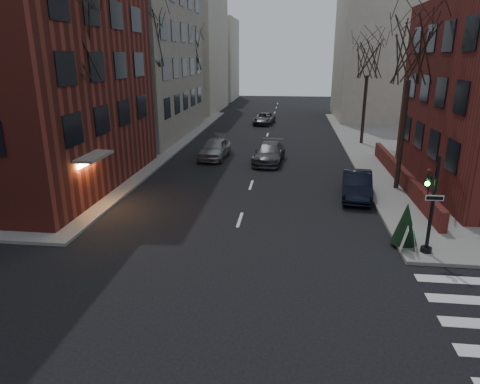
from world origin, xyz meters
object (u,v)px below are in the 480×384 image
parked_sedan (357,185)px  evergreen_shrub (406,223)px  tree_right_a (412,51)px  sandwich_board (409,239)px  streetlamp_far (200,88)px  car_lane_gray (269,153)px  tree_right_b (369,58)px  streetlamp_near (142,108)px  car_lane_silver (215,148)px  car_lane_far (264,119)px  tree_left_a (71,41)px  tree_left_b (147,40)px  traffic_signal (430,211)px  tree_left_c (190,53)px

parked_sedan → evergreen_shrub: evergreen_shrub is taller
tree_right_a → sandwich_board: tree_right_a is taller
streetlamp_far → car_lane_gray: 20.38m
tree_right_b → streetlamp_near: (-17.00, -10.00, -3.35)m
streetlamp_far → car_lane_silver: 18.04m
car_lane_gray → car_lane_far: (-1.60, 18.98, -0.09)m
streetlamp_near → car_lane_gray: size_ratio=1.22×
streetlamp_near → car_lane_gray: streetlamp_near is taller
tree_right_a → parked_sedan: tree_right_a is taller
tree_right_b → car_lane_gray: 13.19m
tree_left_a → tree_left_b: 12.01m
traffic_signal → parked_sedan: bearing=103.5°
tree_right_a → evergreen_shrub: 10.88m
tree_right_b → car_lane_gray: size_ratio=1.79×
tree_left_c → sandwich_board: 35.68m
streetlamp_far → evergreen_shrub: streetlamp_far is taller
tree_left_a → parked_sedan: 17.02m
traffic_signal → tree_left_c: bearing=118.4°
traffic_signal → tree_right_b: tree_right_b is taller
tree_right_a → car_lane_silver: 15.87m
streetlamp_near → streetlamp_far: (0.00, 20.00, 0.00)m
streetlamp_far → car_lane_gray: (9.00, -17.95, -3.49)m
tree_right_a → parked_sedan: size_ratio=2.14×
tree_right_b → sandwich_board: size_ratio=9.18×
tree_left_a → tree_left_b: tree_left_b is taller
tree_left_a → car_lane_silver: bearing=64.2°
tree_left_c → car_lane_far: tree_left_c is taller
streetlamp_near → car_lane_silver: size_ratio=1.33×
tree_left_a → tree_right_b: tree_left_a is taller
streetlamp_near → traffic_signal: bearing=-38.9°
tree_left_a → tree_left_c: (0.00, 26.00, -0.44)m
tree_right_a → streetlamp_far: 29.65m
car_lane_far → evergreen_shrub: (8.10, -33.24, 0.40)m
tree_left_a → evergreen_shrub: tree_left_a is taller
traffic_signal → tree_left_a: 18.66m
streetlamp_near → tree_left_c: bearing=91.9°
car_lane_far → car_lane_gray: bearing=-80.0°
tree_left_c → tree_right_a: bearing=-51.3°
sandwich_board → evergreen_shrub: size_ratio=0.55×
car_lane_far → car_lane_silver: bearing=-93.3°
traffic_signal → streetlamp_near: size_ratio=0.64×
evergreen_shrub → tree_right_a: bearing=79.6°
tree_right_a → tree_right_b: 14.01m
car_lane_far → sandwich_board: (8.10, -34.01, -0.00)m
car_lane_gray → sandwich_board: (6.50, -15.03, -0.09)m
tree_left_a → car_lane_far: size_ratio=2.18×
tree_left_b → car_lane_silver: bearing=-11.6°
tree_left_a → car_lane_far: (8.00, 29.03, -7.82)m
sandwich_board → evergreen_shrub: evergreen_shrub is taller
tree_left_c → streetlamp_far: 4.33m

